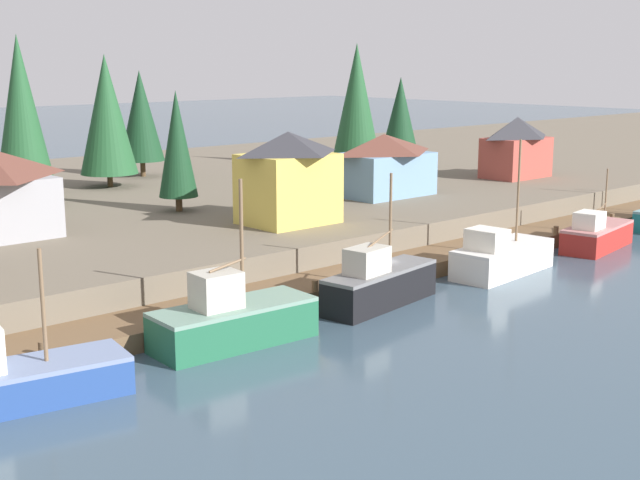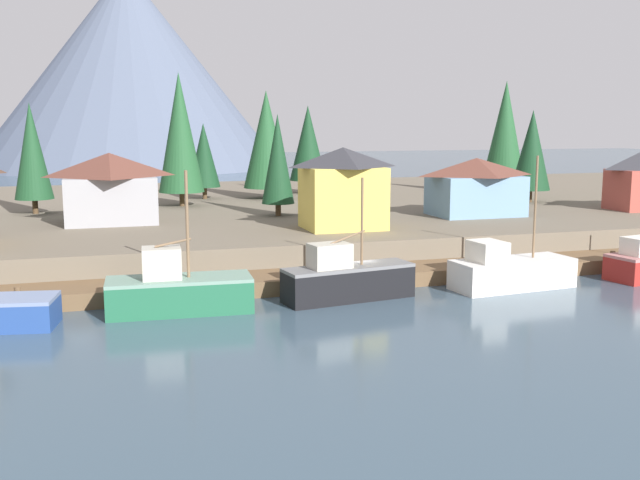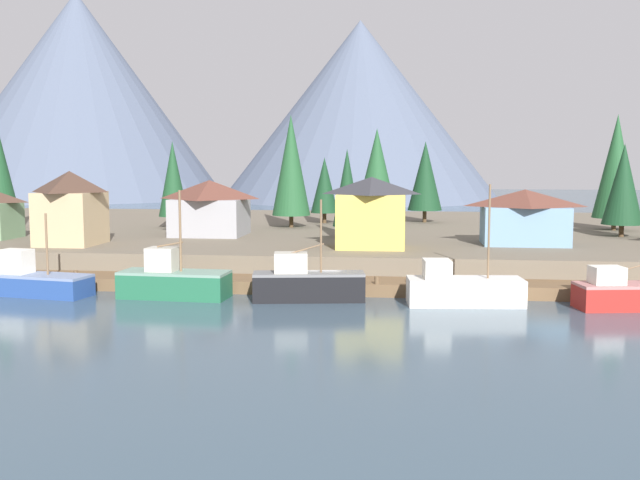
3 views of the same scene
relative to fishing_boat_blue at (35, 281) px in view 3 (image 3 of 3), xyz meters
name	(u,v)px [view 3 (image 3 of 3)]	position (x,y,z in m)	size (l,w,h in m)	color
ground_plane	(347,266)	(22.16, 22.20, -1.61)	(400.00, 400.00, 1.00)	#384C5B
dock	(327,285)	(22.16, 4.19, -0.60)	(80.00, 4.00, 1.60)	brown
shoreline_bank	(355,237)	(22.16, 34.20, 0.14)	(400.00, 56.00, 2.50)	#665B4C
mountain_west_peak	(79,96)	(-65.12, 148.67, 27.58)	(81.61, 81.61, 57.38)	#4C566B
mountain_central_peak	(360,111)	(14.93, 146.26, 22.60)	(74.44, 74.44, 47.41)	#4C566B
fishing_boat_blue	(35,281)	(0.00, 0.00, 0.00)	(8.55, 4.18, 6.34)	navy
fishing_boat_green	(173,281)	(10.89, 0.31, 0.15)	(8.35, 3.48, 8.13)	#1E5B3D
fishing_boat_black	(307,283)	(21.08, 0.26, 0.20)	(8.45, 3.56, 7.48)	black
fishing_boat_white	(462,289)	(32.37, 0.16, 0.05)	(8.43, 3.73, 8.65)	silver
fishing_boat_red	(629,294)	(43.80, 0.03, -0.04)	(7.89, 3.96, 5.84)	maroon
house_blue	(525,216)	(39.22, 17.40, 4.03)	(8.10, 5.53, 5.16)	#6689A8
house_grey	(210,207)	(7.73, 22.17, 4.36)	(7.65, 6.91, 5.80)	gray
house_yellow	(371,212)	(25.15, 13.03, 4.64)	(6.33, 5.07, 6.38)	gold
house_tan	(71,207)	(-2.80, 12.17, 4.90)	(5.34, 6.00, 6.87)	tan
conifer_near_left	(291,165)	(14.72, 32.45, 8.68)	(4.50, 4.50, 13.16)	#4C3823
conifer_near_right	(425,176)	(30.45, 41.57, 7.29)	(4.32, 4.32, 10.26)	#4C3823
conifer_mid_left	(347,188)	(22.16, 22.32, 6.45)	(2.93, 2.93, 9.04)	#4C3823
conifer_mid_right	(377,172)	(24.51, 37.24, 7.86)	(5.09, 5.09, 11.73)	#4C3823
conifer_back_right	(173,179)	(1.13, 30.26, 7.10)	(3.45, 3.45, 10.09)	#4C3823
conifer_centre	(324,185)	(17.90, 38.90, 6.15)	(3.46, 3.46, 8.24)	#4C3823
conifer_far_left	(616,166)	(51.43, 33.16, 8.58)	(4.86, 4.86, 12.97)	#4C3823
conifer_far_right	(623,184)	(50.25, 25.78, 6.82)	(4.06, 4.06, 9.58)	#4C3823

